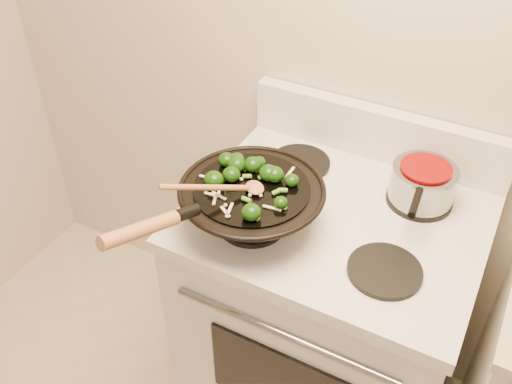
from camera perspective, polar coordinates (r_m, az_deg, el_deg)
The scene contains 5 objects.
stove at distance 1.88m, azimuth 6.91°, elevation -12.36°, with size 0.78×0.67×1.08m.
wok at distance 1.44m, azimuth -0.54°, elevation -1.15°, with size 0.37×0.61×0.24m.
stirfry at distance 1.43m, azimuth -0.84°, elevation 1.74°, with size 0.26×0.25×0.04m.
wooden_spoon at distance 1.37m, azimuth -2.77°, elevation 0.45°, with size 0.19×0.22×0.09m.
saucepan at distance 1.59m, azimuth 16.34°, elevation 0.86°, with size 0.17×0.28×0.10m.
Camera 1 is at (0.05, 0.05, 1.93)m, focal length 40.00 mm.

